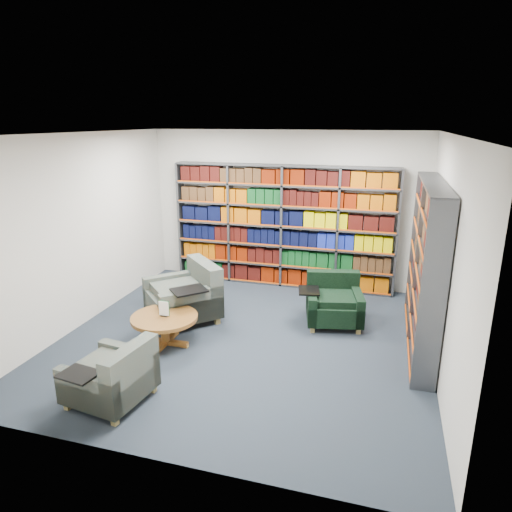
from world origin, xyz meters
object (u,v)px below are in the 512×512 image
(chair_teal_front, at_px, (115,379))
(coffee_table, at_px, (165,322))
(chair_green_right, at_px, (333,303))
(chair_teal_left, at_px, (188,297))

(chair_teal_front, height_order, coffee_table, chair_teal_front)
(chair_teal_front, xyz_separation_m, coffee_table, (-0.10, 1.36, 0.05))
(chair_green_right, bearing_deg, chair_teal_front, -126.02)
(chair_teal_left, bearing_deg, coffee_table, -86.63)
(chair_teal_left, bearing_deg, chair_teal_front, -86.20)
(chair_teal_front, relative_size, coffee_table, 1.08)
(chair_green_right, xyz_separation_m, chair_teal_front, (-2.01, -2.76, -0.01))
(chair_green_right, bearing_deg, coffee_table, -146.25)
(chair_green_right, relative_size, coffee_table, 1.15)
(chair_teal_front, distance_m, coffee_table, 1.36)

